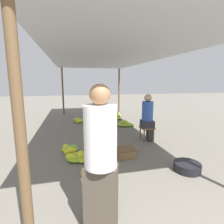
# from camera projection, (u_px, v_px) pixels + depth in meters

# --- Properties ---
(canopy_post_front_left) EXTENTS (0.08, 0.08, 2.28)m
(canopy_post_front_left) POSITION_uv_depth(u_px,v_px,m) (22.00, 149.00, 1.25)
(canopy_post_front_left) COLOR brown
(canopy_post_front_left) RESTS_ON ground
(canopy_post_back_left) EXTENTS (0.08, 0.08, 2.28)m
(canopy_post_back_left) POSITION_uv_depth(u_px,v_px,m) (63.00, 91.00, 8.56)
(canopy_post_back_left) COLOR brown
(canopy_post_back_left) RESTS_ON ground
(canopy_post_back_right) EXTENTS (0.08, 0.08, 2.28)m
(canopy_post_back_right) POSITION_uv_depth(u_px,v_px,m) (119.00, 90.00, 9.21)
(canopy_post_back_right) COLOR brown
(canopy_post_back_right) RESTS_ON ground
(canopy_tarp) EXTENTS (3.27, 8.03, 0.04)m
(canopy_tarp) POSITION_uv_depth(u_px,v_px,m) (107.00, 57.00, 5.03)
(canopy_tarp) COLOR #B2B2B7
(canopy_tarp) RESTS_ON canopy_post_front_left
(vendor_foreground) EXTENTS (0.44, 0.44, 1.60)m
(vendor_foreground) POSITION_uv_depth(u_px,v_px,m) (101.00, 158.00, 1.82)
(vendor_foreground) COLOR #4C4238
(vendor_foreground) RESTS_ON ground
(stool) EXTENTS (0.34, 0.34, 0.39)m
(stool) POSITION_uv_depth(u_px,v_px,m) (147.00, 130.00, 4.79)
(stool) COLOR brown
(stool) RESTS_ON ground
(vendor_seated) EXTENTS (0.40, 0.40, 1.29)m
(vendor_seated) POSITION_uv_depth(u_px,v_px,m) (148.00, 117.00, 4.73)
(vendor_seated) COLOR #2D2D33
(vendor_seated) RESTS_ON ground
(basin_black) EXTENTS (0.48, 0.48, 0.15)m
(basin_black) POSITION_uv_depth(u_px,v_px,m) (187.00, 167.00, 3.19)
(basin_black) COLOR black
(basin_black) RESTS_ON ground
(banana_pile_left_0) EXTENTS (0.56, 0.50, 0.23)m
(banana_pile_left_0) POSITION_uv_depth(u_px,v_px,m) (96.00, 171.00, 3.04)
(banana_pile_left_0) COLOR #A3C52F
(banana_pile_left_0) RESTS_ON ground
(banana_pile_left_1) EXTENTS (0.53, 0.57, 0.19)m
(banana_pile_left_1) POSITION_uv_depth(u_px,v_px,m) (78.00, 120.00, 6.98)
(banana_pile_left_1) COLOR yellow
(banana_pile_left_1) RESTS_ON ground
(banana_pile_left_2) EXTENTS (0.56, 0.50, 0.19)m
(banana_pile_left_2) POSITION_uv_depth(u_px,v_px,m) (77.00, 157.00, 3.62)
(banana_pile_left_2) COLOR yellow
(banana_pile_left_2) RESTS_ON ground
(banana_pile_left_3) EXTENTS (0.40, 0.51, 0.15)m
(banana_pile_left_3) POSITION_uv_depth(u_px,v_px,m) (70.00, 149.00, 4.08)
(banana_pile_left_3) COLOR yellow
(banana_pile_left_3) RESTS_ON ground
(banana_pile_right_0) EXTENTS (0.64, 0.63, 0.22)m
(banana_pile_right_0) POSITION_uv_depth(u_px,v_px,m) (125.00, 124.00, 6.44)
(banana_pile_right_0) COLOR #C9D528
(banana_pile_right_0) RESTS_ON ground
(banana_pile_right_1) EXTENTS (0.57, 0.46, 0.23)m
(banana_pile_right_1) POSITION_uv_depth(u_px,v_px,m) (115.00, 117.00, 7.56)
(banana_pile_right_1) COLOR #7FB735
(banana_pile_right_1) RESTS_ON ground
(banana_pile_right_2) EXTENTS (0.60, 0.50, 0.18)m
(banana_pile_right_2) POSITION_uv_depth(u_px,v_px,m) (116.00, 115.00, 8.21)
(banana_pile_right_2) COLOR #94C032
(banana_pile_right_2) RESTS_ON ground
(crate_near) EXTENTS (0.49, 0.49, 0.16)m
(crate_near) POSITION_uv_depth(u_px,v_px,m) (106.00, 127.00, 5.93)
(crate_near) COLOR brown
(crate_near) RESTS_ON ground
(crate_mid) EXTENTS (0.39, 0.39, 0.18)m
(crate_mid) POSITION_uv_depth(u_px,v_px,m) (125.00, 152.00, 3.82)
(crate_mid) COLOR olive
(crate_mid) RESTS_ON ground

